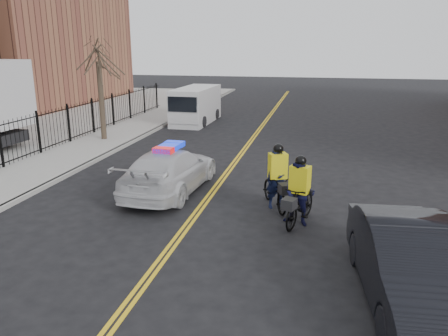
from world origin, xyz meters
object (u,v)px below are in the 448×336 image
police_cruiser (170,170)px  dark_sedan (412,266)px  cyclist_far (299,198)px  cargo_van (195,106)px  cyclist_near (277,186)px

police_cruiser → dark_sedan: police_cruiser is taller
police_cruiser → cyclist_far: (4.54, -2.01, 0.04)m
cargo_van → dark_sedan: bearing=-61.3°
cyclist_near → cyclist_far: cyclist_near is taller
cargo_van → cyclist_near: bearing=-63.4°
dark_sedan → cargo_van: bearing=111.7°
dark_sedan → cyclist_far: size_ratio=2.40×
cyclist_far → police_cruiser: bearing=174.6°
police_cruiser → cargo_van: bearing=-74.6°
cargo_van → cyclist_near: (6.78, -14.38, -0.40)m
dark_sedan → cargo_van: 21.55m
police_cruiser → cyclist_far: bearing=159.1°
police_cruiser → dark_sedan: 8.87m
dark_sedan → cyclist_near: 5.69m
police_cruiser → dark_sedan: bearing=144.1°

